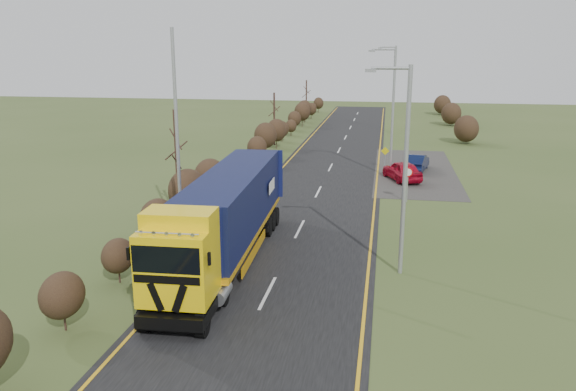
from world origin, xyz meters
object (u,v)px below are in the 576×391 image
(streetlight_near, at_px, (403,163))
(lorry, at_px, (226,214))
(car_red_hatchback, at_px, (402,171))
(speed_sign, at_px, (408,178))
(car_blue_sedan, at_px, (417,163))

(streetlight_near, bearing_deg, lorry, -178.66)
(streetlight_near, bearing_deg, car_red_hatchback, 88.24)
(lorry, height_order, car_red_hatchback, lorry)
(lorry, height_order, speed_sign, lorry)
(lorry, bearing_deg, car_red_hatchback, 64.03)
(car_blue_sedan, bearing_deg, speed_sign, 95.89)
(car_red_hatchback, bearing_deg, streetlight_near, 66.20)
(lorry, xyz_separation_m, car_blue_sedan, (8.99, 21.21, -1.59))
(car_red_hatchback, bearing_deg, car_blue_sedan, -130.64)
(streetlight_near, height_order, speed_sign, streetlight_near)
(car_blue_sedan, relative_size, streetlight_near, 0.46)
(streetlight_near, relative_size, speed_sign, 3.92)
(speed_sign, bearing_deg, car_blue_sedan, 83.79)
(lorry, bearing_deg, car_blue_sedan, 64.88)
(car_blue_sedan, xyz_separation_m, speed_sign, (-1.04, -9.51, 0.86))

